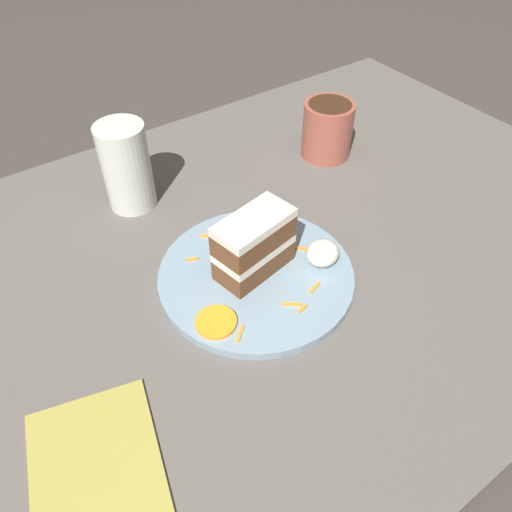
{
  "coord_description": "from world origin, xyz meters",
  "views": [
    {
      "loc": [
        0.32,
        0.43,
        0.53
      ],
      "look_at": [
        0.05,
        0.04,
        0.07
      ],
      "focal_mm": 35.0,
      "sensor_mm": 36.0,
      "label": 1
    }
  ],
  "objects_px": {
    "drinking_glass": "(128,172)",
    "coffee_mug": "(328,128)",
    "cake_slice": "(254,245)",
    "cream_dollop": "(323,253)",
    "plate": "(256,275)",
    "orange_garnish": "(216,322)"
  },
  "relations": [
    {
      "from": "cake_slice",
      "to": "orange_garnish",
      "type": "bearing_deg",
      "value": 107.94
    },
    {
      "from": "drinking_glass",
      "to": "coffee_mug",
      "type": "xyz_separation_m",
      "value": [
        -0.35,
        0.07,
        -0.01
      ]
    },
    {
      "from": "cake_slice",
      "to": "cream_dollop",
      "type": "bearing_deg",
      "value": -129.19
    },
    {
      "from": "plate",
      "to": "cake_slice",
      "type": "relative_size",
      "value": 2.32
    },
    {
      "from": "drinking_glass",
      "to": "coffee_mug",
      "type": "height_order",
      "value": "drinking_glass"
    },
    {
      "from": "plate",
      "to": "drinking_glass",
      "type": "bearing_deg",
      "value": -75.44
    },
    {
      "from": "cream_dollop",
      "to": "plate",
      "type": "bearing_deg",
      "value": -23.12
    },
    {
      "from": "coffee_mug",
      "to": "plate",
      "type": "bearing_deg",
      "value": 33.12
    },
    {
      "from": "cream_dollop",
      "to": "drinking_glass",
      "type": "distance_m",
      "value": 0.33
    },
    {
      "from": "cream_dollop",
      "to": "orange_garnish",
      "type": "relative_size",
      "value": 0.91
    },
    {
      "from": "plate",
      "to": "orange_garnish",
      "type": "relative_size",
      "value": 5.17
    },
    {
      "from": "plate",
      "to": "cream_dollop",
      "type": "distance_m",
      "value": 0.1
    },
    {
      "from": "orange_garnish",
      "to": "drinking_glass",
      "type": "xyz_separation_m",
      "value": [
        -0.03,
        -0.3,
        0.04
      ]
    },
    {
      "from": "drinking_glass",
      "to": "cake_slice",
      "type": "bearing_deg",
      "value": 105.53
    },
    {
      "from": "drinking_glass",
      "to": "orange_garnish",
      "type": "bearing_deg",
      "value": 85.1
    },
    {
      "from": "cake_slice",
      "to": "drinking_glass",
      "type": "height_order",
      "value": "drinking_glass"
    },
    {
      "from": "cake_slice",
      "to": "cream_dollop",
      "type": "height_order",
      "value": "cake_slice"
    },
    {
      "from": "drinking_glass",
      "to": "plate",
      "type": "bearing_deg",
      "value": 104.56
    },
    {
      "from": "cake_slice",
      "to": "coffee_mug",
      "type": "height_order",
      "value": "cake_slice"
    },
    {
      "from": "plate",
      "to": "orange_garnish",
      "type": "height_order",
      "value": "orange_garnish"
    },
    {
      "from": "orange_garnish",
      "to": "plate",
      "type": "bearing_deg",
      "value": -154.35
    },
    {
      "from": "orange_garnish",
      "to": "coffee_mug",
      "type": "bearing_deg",
      "value": -148.6
    }
  ]
}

